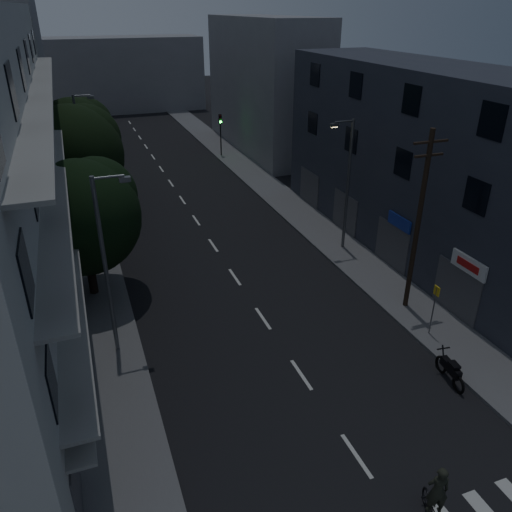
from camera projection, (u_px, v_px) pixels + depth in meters
ground at (194, 218)px, 36.46m from camera, size 160.00×160.00×0.00m
sidewalk_left at (88, 231)px, 34.11m from camera, size 3.00×90.00×0.15m
sidewalk_right at (288, 204)px, 38.75m from camera, size 3.00×90.00×0.15m
lane_markings at (176, 191)px, 41.70m from camera, size 0.15×60.50×0.01m
building_right at (440, 170)px, 28.49m from camera, size 6.19×28.00×11.00m
building_far_left at (12, 73)px, 48.42m from camera, size 6.00×20.00×16.00m
building_far_right at (264, 86)px, 51.50m from camera, size 6.00×20.00×13.00m
building_far_end at (117, 74)px, 71.92m from camera, size 24.00×8.00×10.00m
tree_near at (82, 213)px, 24.76m from camera, size 5.86×5.86×7.23m
tree_mid at (73, 152)px, 32.80m from camera, size 6.66×6.66×8.19m
tree_far at (76, 134)px, 39.02m from camera, size 6.10×6.10×7.55m
traffic_signal_far_right at (220, 126)px, 49.89m from camera, size 0.28×0.37×4.10m
traffic_signal_far_left at (87, 140)px, 44.63m from camera, size 0.28×0.37×4.10m
street_lamp_left_near at (107, 260)px, 20.36m from camera, size 1.51×0.25×8.00m
street_lamp_right at (347, 179)px, 29.75m from camera, size 1.51×0.25×8.00m
street_lamp_left_far at (82, 143)px, 37.56m from camera, size 1.51×0.25×8.00m
utility_pole at (419, 220)px, 23.46m from camera, size 1.80×0.24×9.00m
bus_stop_sign at (435, 302)px, 22.58m from camera, size 0.06×0.35×2.52m
motorcycle at (450, 371)px, 20.41m from camera, size 0.60×2.04×1.31m
cyclist at (434, 504)px, 14.66m from camera, size 1.23×1.89×2.26m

